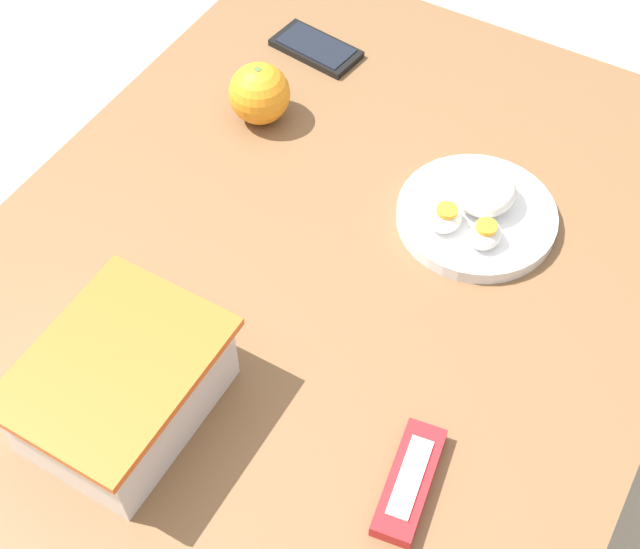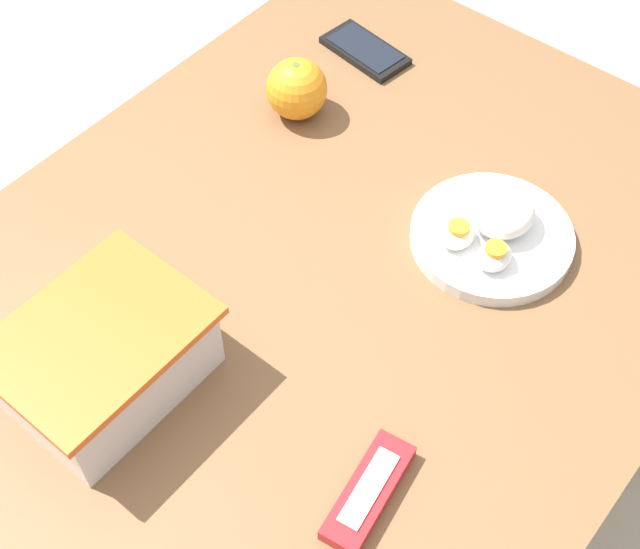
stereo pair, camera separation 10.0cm
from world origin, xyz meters
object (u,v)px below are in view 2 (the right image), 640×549
object	(u,v)px
rice_plate	(493,231)
candy_bar	(368,492)
food_container	(105,360)
cell_phone	(365,50)
orange_fruit	(297,89)

from	to	relation	value
rice_plate	candy_bar	bearing A→B (deg)	-166.51
food_container	rice_plate	size ratio (longest dim) A/B	1.08
cell_phone	orange_fruit	bearing A→B (deg)	-178.21
candy_bar	orange_fruit	bearing A→B (deg)	47.61
orange_fruit	rice_plate	world-z (taller)	orange_fruit
orange_fruit	cell_phone	world-z (taller)	orange_fruit
candy_bar	rice_plate	bearing A→B (deg)	13.49
orange_fruit	rice_plate	distance (m)	0.33
food_container	rice_plate	world-z (taller)	food_container
orange_fruit	cell_phone	size ratio (longest dim) A/B	0.61
orange_fruit	cell_phone	bearing A→B (deg)	1.79
food_container	cell_phone	size ratio (longest dim) A/B	1.57
food_container	rice_plate	bearing A→B (deg)	-26.01
food_container	cell_phone	distance (m)	0.62
food_container	candy_bar	size ratio (longest dim) A/B	1.61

